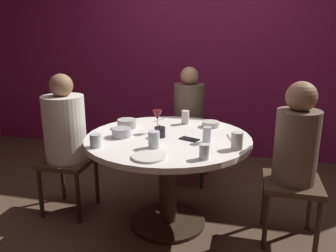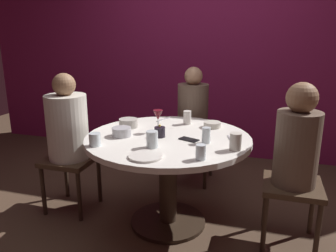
# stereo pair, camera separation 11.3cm
# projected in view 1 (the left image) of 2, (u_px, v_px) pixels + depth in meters

# --- Properties ---
(ground_plane) EXTENTS (8.00, 8.00, 0.00)m
(ground_plane) POSITION_uv_depth(u_px,v_px,m) (168.00, 223.00, 2.74)
(ground_plane) COLOR #4C3828
(back_wall) EXTENTS (6.00, 0.10, 2.60)m
(back_wall) POSITION_uv_depth(u_px,v_px,m) (203.00, 49.00, 4.04)
(back_wall) COLOR maroon
(back_wall) RESTS_ON ground
(dining_table) EXTENTS (1.25, 1.25, 0.74)m
(dining_table) POSITION_uv_depth(u_px,v_px,m) (168.00, 157.00, 2.59)
(dining_table) COLOR silver
(dining_table) RESTS_ON ground
(seated_diner_left) EXTENTS (0.40, 0.40, 1.18)m
(seated_diner_left) POSITION_uv_depth(u_px,v_px,m) (65.00, 130.00, 2.75)
(seated_diner_left) COLOR #3F2D1E
(seated_diner_left) RESTS_ON ground
(seated_diner_back) EXTENTS (0.40, 0.40, 1.17)m
(seated_diner_back) POSITION_uv_depth(u_px,v_px,m) (189.00, 113.00, 3.35)
(seated_diner_back) COLOR #3F2D1E
(seated_diner_back) RESTS_ON ground
(seated_diner_right) EXTENTS (0.40, 0.40, 1.18)m
(seated_diner_right) POSITION_uv_depth(u_px,v_px,m) (296.00, 146.00, 2.33)
(seated_diner_right) COLOR #3F2D1E
(seated_diner_right) RESTS_ON ground
(candle_holder) EXTENTS (0.08, 0.08, 0.10)m
(candle_holder) POSITION_uv_depth(u_px,v_px,m) (160.00, 132.00, 2.51)
(candle_holder) COLOR black
(candle_holder) RESTS_ON dining_table
(wine_glass) EXTENTS (0.08, 0.08, 0.18)m
(wine_glass) POSITION_uv_depth(u_px,v_px,m) (157.00, 116.00, 2.62)
(wine_glass) COLOR silver
(wine_glass) RESTS_ON dining_table
(dinner_plate) EXTENTS (0.22, 0.22, 0.01)m
(dinner_plate) POSITION_uv_depth(u_px,v_px,m) (149.00, 157.00, 2.11)
(dinner_plate) COLOR silver
(dinner_plate) RESTS_ON dining_table
(cell_phone) EXTENTS (0.16, 0.12, 0.01)m
(cell_phone) POSITION_uv_depth(u_px,v_px,m) (189.00, 139.00, 2.46)
(cell_phone) COLOR black
(cell_phone) RESTS_ON dining_table
(bowl_serving_large) EXTENTS (0.14, 0.14, 0.07)m
(bowl_serving_large) POSITION_uv_depth(u_px,v_px,m) (121.00, 132.00, 2.52)
(bowl_serving_large) COLOR #B7B7BC
(bowl_serving_large) RESTS_ON dining_table
(bowl_salad_center) EXTENTS (0.15, 0.15, 0.07)m
(bowl_salad_center) POSITION_uv_depth(u_px,v_px,m) (127.00, 124.00, 2.76)
(bowl_salad_center) COLOR #B2ADA3
(bowl_salad_center) RESTS_ON dining_table
(bowl_small_white) EXTENTS (0.14, 0.14, 0.05)m
(bowl_small_white) POSITION_uv_depth(u_px,v_px,m) (211.00, 124.00, 2.79)
(bowl_small_white) COLOR beige
(bowl_small_white) RESTS_ON dining_table
(cup_near_candle) EXTENTS (0.08, 0.08, 0.12)m
(cup_near_candle) POSITION_uv_depth(u_px,v_px,m) (154.00, 140.00, 2.28)
(cup_near_candle) COLOR silver
(cup_near_candle) RESTS_ON dining_table
(cup_by_left_diner) EXTENTS (0.06, 0.06, 0.10)m
(cup_by_left_diner) POSITION_uv_depth(u_px,v_px,m) (204.00, 152.00, 2.08)
(cup_by_left_diner) COLOR silver
(cup_by_left_diner) RESTS_ON dining_table
(cup_by_right_diner) EXTENTS (0.08, 0.08, 0.09)m
(cup_by_right_diner) POSITION_uv_depth(u_px,v_px,m) (96.00, 141.00, 2.30)
(cup_by_right_diner) COLOR silver
(cup_by_right_diner) RESTS_ON dining_table
(cup_center_front) EXTENTS (0.07, 0.07, 0.11)m
(cup_center_front) POSITION_uv_depth(u_px,v_px,m) (185.00, 117.00, 2.87)
(cup_center_front) COLOR silver
(cup_center_front) RESTS_ON dining_table
(cup_far_edge) EXTENTS (0.08, 0.08, 0.12)m
(cup_far_edge) POSITION_uv_depth(u_px,v_px,m) (237.00, 141.00, 2.25)
(cup_far_edge) COLOR beige
(cup_far_edge) RESTS_ON dining_table
(cup_beside_wine) EXTENTS (0.06, 0.06, 0.11)m
(cup_beside_wine) POSITION_uv_depth(u_px,v_px,m) (207.00, 135.00, 2.39)
(cup_beside_wine) COLOR silver
(cup_beside_wine) RESTS_ON dining_table
(fork_near_plate) EXTENTS (0.07, 0.18, 0.01)m
(fork_near_plate) POSITION_uv_depth(u_px,v_px,m) (230.00, 138.00, 2.49)
(fork_near_plate) COLOR #B7B7BC
(fork_near_plate) RESTS_ON dining_table
(knife_near_plate) EXTENTS (0.08, 0.17, 0.01)m
(knife_near_plate) POSITION_uv_depth(u_px,v_px,m) (161.00, 120.00, 3.01)
(knife_near_plate) COLOR #B7B7BC
(knife_near_plate) RESTS_ON dining_table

